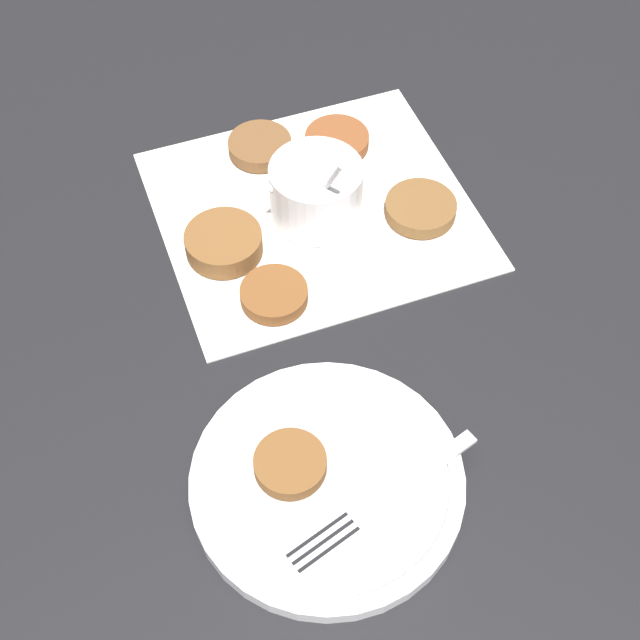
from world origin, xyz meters
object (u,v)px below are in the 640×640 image
object	(u,v)px
fork	(362,516)
serving_plate	(327,480)
sauce_bowl	(316,194)
fritter_on_plate	(290,464)

from	to	relation	value
fork	serving_plate	bearing A→B (deg)	-75.62
sauce_bowl	fritter_on_plate	bearing A→B (deg)	64.18
fritter_on_plate	serving_plate	bearing A→B (deg)	146.04
sauce_bowl	serving_plate	world-z (taller)	sauce_bowl
fritter_on_plate	fork	world-z (taller)	fritter_on_plate
serving_plate	fork	world-z (taller)	fork
serving_plate	fritter_on_plate	xyz separation A→B (m)	(0.02, -0.02, 0.02)
fritter_on_plate	fork	distance (m)	0.07
sauce_bowl	fork	world-z (taller)	sauce_bowl
fork	fritter_on_plate	bearing A→B (deg)	-58.96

